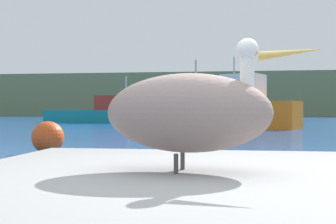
{
  "coord_description": "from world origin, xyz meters",
  "views": [
    {
      "loc": [
        0.11,
        -2.68,
        1.07
      ],
      "look_at": [
        -3.01,
        18.79,
        0.92
      ],
      "focal_mm": 46.27,
      "sensor_mm": 36.0,
      "label": 1
    }
  ],
  "objects": [
    {
      "name": "hillside_backdrop",
      "position": [
        0.0,
        69.81,
        3.31
      ],
      "size": [
        140.0,
        16.81,
        6.62
      ],
      "primitive_type": "cube",
      "color": "#6B7A51",
      "rests_on": "ground"
    },
    {
      "name": "pier_dock",
      "position": [
        -0.17,
        0.14,
        0.33
      ],
      "size": [
        3.2,
        3.08,
        0.65
      ],
      "primitive_type": "cube",
      "color": "gray",
      "rests_on": "ground"
    },
    {
      "name": "pelican",
      "position": [
        -0.16,
        0.14,
        1.05
      ],
      "size": [
        1.43,
        0.67,
        0.86
      ],
      "rotation": [
        0.0,
        0.0,
        -0.1
      ],
      "color": "gray",
      "rests_on": "pier_dock"
    },
    {
      "name": "fishing_boat_teal",
      "position": [
        -10.04,
        30.04,
        0.73
      ],
      "size": [
        7.97,
        3.0,
        3.63
      ],
      "rotation": [
        0.0,
        0.0,
        0.13
      ],
      "color": "teal",
      "rests_on": "ground"
    },
    {
      "name": "fishing_boat_orange",
      "position": [
        0.25,
        22.37,
        1.04
      ],
      "size": [
        7.86,
        5.05,
        4.02
      ],
      "rotation": [
        0.0,
        0.0,
        2.73
      ],
      "color": "orange",
      "rests_on": "ground"
    },
    {
      "name": "fishing_boat_white",
      "position": [
        -1.05,
        34.25,
        0.96
      ],
      "size": [
        4.67,
        1.57,
        5.46
      ],
      "rotation": [
        0.0,
        0.0,
        -0.08
      ],
      "color": "white",
      "rests_on": "ground"
    },
    {
      "name": "mooring_buoy",
      "position": [
        -4.23,
        7.15,
        0.39
      ],
      "size": [
        0.77,
        0.77,
        0.77
      ],
      "primitive_type": "sphere",
      "color": "#E54C19",
      "rests_on": "ground"
    }
  ]
}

